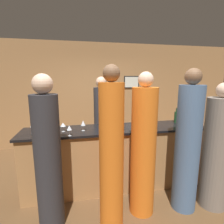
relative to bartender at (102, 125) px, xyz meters
The scene contains 19 objects.
ground_plane 1.19m from the bartender, 79.74° to the right, with size 14.00×14.00×0.00m, color brown.
back_wall 1.49m from the bartender, 84.11° to the left, with size 8.00×0.08×2.80m.
bar_counter 0.87m from the bartender, 79.74° to the right, with size 3.02×0.63×1.04m.
bartender is the anchor object (origin of this frame).
guest_0 1.47m from the bartender, 75.90° to the right, with size 0.33×0.33×1.93m.
guest_1 1.67m from the bartender, 120.48° to the right, with size 0.31×0.31×1.90m.
guest_2 2.08m from the bartender, 46.74° to the right, with size 0.39×0.39×1.79m.
guest_3 1.77m from the bartender, 56.61° to the right, with size 0.33×0.33×1.97m.
guest_4 1.56m from the bartender, 93.71° to the right, with size 0.30×0.30×2.00m.
wine_bottle_0 1.47m from the bartender, 26.34° to the right, with size 0.07×0.07×0.27m.
wine_bottle_1 1.40m from the bartender, 137.22° to the right, with size 0.08×0.08×0.31m.
wine_bottle_2 1.13m from the bartender, 70.09° to the right, with size 0.07×0.07×0.30m.
wine_glass_0 1.11m from the bartender, 130.76° to the right, with size 0.08×0.08×0.14m.
wine_glass_1 1.12m from the bartender, 55.18° to the right, with size 0.08×0.08×0.17m.
wine_glass_2 1.44m from the bartender, 144.01° to the right, with size 0.07×0.07×0.17m.
wine_glass_3 0.96m from the bartender, 116.00° to the right, with size 0.07×0.07×0.16m.
wine_glass_4 1.77m from the bartender, 36.33° to the right, with size 0.07×0.07×0.15m.
wine_glass_5 1.09m from the bartender, 47.54° to the right, with size 0.08×0.08×0.16m.
wine_glass_6 1.24m from the bartender, 119.95° to the right, with size 0.07×0.07×0.16m.
Camera 1 is at (-0.63, -2.71, 1.84)m, focal length 28.00 mm.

